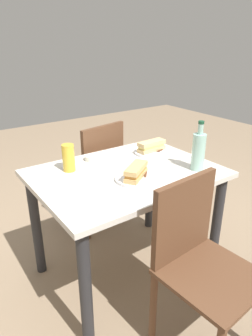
% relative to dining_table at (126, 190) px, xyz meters
% --- Properties ---
extents(ground_plane, '(8.00, 8.00, 0.00)m').
position_rel_dining_table_xyz_m(ground_plane, '(0.00, 0.00, -0.60)').
color(ground_plane, '#8C755B').
extents(dining_table, '(1.04, 0.77, 0.72)m').
position_rel_dining_table_xyz_m(dining_table, '(0.00, 0.00, 0.00)').
color(dining_table, beige).
rests_on(dining_table, ground).
extents(chair_far, '(0.43, 0.43, 0.86)m').
position_rel_dining_table_xyz_m(chair_far, '(0.01, 0.58, -0.11)').
color(chair_far, brown).
rests_on(chair_far, ground).
extents(chair_near, '(0.47, 0.47, 0.86)m').
position_rel_dining_table_xyz_m(chair_near, '(-0.12, -0.58, -0.11)').
color(chair_near, brown).
rests_on(chair_near, ground).
extents(plate_near, '(0.23, 0.23, 0.01)m').
position_rel_dining_table_xyz_m(plate_near, '(-0.31, -0.15, 0.13)').
color(plate_near, white).
rests_on(plate_near, dining_table).
extents(baguette_sandwich_near, '(0.20, 0.08, 0.07)m').
position_rel_dining_table_xyz_m(baguette_sandwich_near, '(-0.31, -0.15, 0.17)').
color(baguette_sandwich_near, '#DBB77A').
rests_on(baguette_sandwich_near, plate_near).
extents(knife_near, '(0.17, 0.07, 0.01)m').
position_rel_dining_table_xyz_m(knife_near, '(-0.33, -0.10, 0.14)').
color(knife_near, silver).
rests_on(knife_near, plate_near).
extents(plate_far, '(0.23, 0.23, 0.01)m').
position_rel_dining_table_xyz_m(plate_far, '(0.02, 0.13, 0.13)').
color(plate_far, white).
rests_on(plate_far, dining_table).
extents(baguette_sandwich_far, '(0.20, 0.16, 0.07)m').
position_rel_dining_table_xyz_m(baguette_sandwich_far, '(0.02, 0.13, 0.17)').
color(baguette_sandwich_far, tan).
rests_on(baguette_sandwich_far, plate_far).
extents(knife_far, '(0.13, 0.14, 0.01)m').
position_rel_dining_table_xyz_m(knife_far, '(-0.01, 0.16, 0.14)').
color(knife_far, silver).
rests_on(knife_far, plate_far).
extents(water_bottle, '(0.07, 0.07, 0.29)m').
position_rel_dining_table_xyz_m(water_bottle, '(-0.35, 0.22, 0.24)').
color(water_bottle, '#99C6B7').
rests_on(water_bottle, dining_table).
extents(beer_glass, '(0.07, 0.07, 0.16)m').
position_rel_dining_table_xyz_m(beer_glass, '(0.26, -0.20, 0.20)').
color(beer_glass, gold).
rests_on(beer_glass, dining_table).
extents(olive_bowl, '(0.09, 0.09, 0.03)m').
position_rel_dining_table_xyz_m(olive_bowl, '(0.07, -0.27, 0.14)').
color(olive_bowl, silver).
rests_on(olive_bowl, dining_table).
extents(paper_napkin, '(0.18, 0.18, 0.00)m').
position_rel_dining_table_xyz_m(paper_napkin, '(0.26, 0.04, 0.12)').
color(paper_napkin, white).
rests_on(paper_napkin, dining_table).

